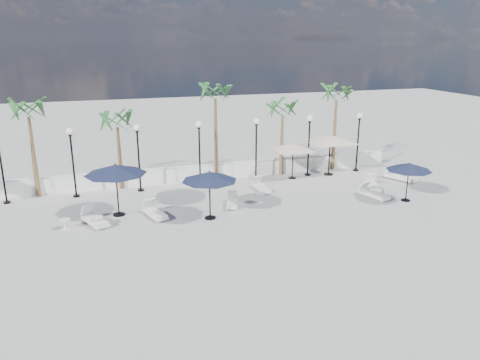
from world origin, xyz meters
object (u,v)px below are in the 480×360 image
object	(u,v)px
lounger_8	(401,176)
parasol_navy_left	(116,170)
lounger_3	(155,212)
parasol_navy_right	(409,167)
lounger_2	(95,219)
lounger_5	(232,202)
parasol_cream_sq_a	(293,145)
lounger_4	(261,187)
lounger_6	(374,194)
lounger_7	(373,185)
parasol_navy_mid	(209,177)
parasol_cream_sq_b	(331,136)

from	to	relation	value
lounger_8	parasol_navy_left	distance (m)	17.08
lounger_3	parasol_navy_right	size ratio (longest dim) A/B	0.81
lounger_2	lounger_5	size ratio (longest dim) A/B	1.18
parasol_navy_right	parasol_cream_sq_a	size ratio (longest dim) A/B	0.51
lounger_3	lounger_8	distance (m)	15.35
lounger_4	lounger_5	bearing A→B (deg)	-141.61
lounger_5	parasol_navy_right	world-z (taller)	parasol_navy_right
lounger_3	lounger_5	xyz separation A→B (m)	(4.05, 0.38, -0.02)
lounger_2	lounger_6	size ratio (longest dim) A/B	1.04
lounger_5	parasol_navy_right	size ratio (longest dim) A/B	0.72
lounger_6	lounger_5	bearing A→B (deg)	157.18
lounger_2	lounger_5	distance (m)	6.88
lounger_3	lounger_4	world-z (taller)	lounger_3
lounger_6	lounger_8	distance (m)	4.15
lounger_6	lounger_7	size ratio (longest dim) A/B	1.02
lounger_2	parasol_navy_left	bearing A→B (deg)	15.36
lounger_2	lounger_6	xyz separation A→B (m)	(14.64, -0.62, -0.01)
lounger_7	lounger_8	distance (m)	2.78
lounger_5	lounger_8	xyz separation A→B (m)	(11.22, 1.22, 0.05)
parasol_navy_mid	parasol_cream_sq_a	size ratio (longest dim) A/B	0.57
lounger_7	parasol_cream_sq_a	world-z (taller)	parasol_cream_sq_a
lounger_3	parasol_cream_sq_b	xyz separation A→B (m)	(11.60, 4.07, 2.31)
parasol_navy_left	parasol_cream_sq_a	size ratio (longest dim) A/B	0.63
parasol_navy_left	parasol_cream_sq_b	size ratio (longest dim) A/B	0.55
parasol_navy_mid	lounger_6	bearing A→B (deg)	1.75
parasol_navy_mid	lounger_5	bearing A→B (deg)	42.20
lounger_5	lounger_8	distance (m)	11.28
lounger_2	lounger_3	distance (m)	2.82
lounger_2	lounger_7	xyz separation A→B (m)	(15.47, 0.75, -0.02)
parasol_cream_sq_a	lounger_3	bearing A→B (deg)	-155.83
lounger_5	lounger_7	bearing A→B (deg)	20.36
lounger_4	lounger_3	bearing A→B (deg)	-161.36
lounger_5	parasol_navy_mid	bearing A→B (deg)	-119.26
lounger_6	parasol_navy_right	xyz separation A→B (m)	(1.38, -0.95, 1.65)
parasol_navy_right	lounger_3	bearing A→B (deg)	172.78
lounger_2	parasol_navy_mid	xyz separation A→B (m)	(5.34, -0.90, 1.87)
lounger_8	parasol_cream_sq_b	xyz separation A→B (m)	(-3.66, 2.47, 2.28)
parasol_navy_right	lounger_5	bearing A→B (deg)	167.37
parasol_navy_right	parasol_cream_sq_b	xyz separation A→B (m)	(-1.60, 5.75, 0.65)
parasol_navy_mid	lounger_2	bearing A→B (deg)	170.43
lounger_2	lounger_4	world-z (taller)	lounger_2
lounger_7	lounger_2	bearing A→B (deg)	-156.31
lounger_5	lounger_8	world-z (taller)	lounger_8
lounger_4	parasol_navy_right	world-z (taller)	parasol_navy_right
lounger_3	parasol_cream_sq_a	size ratio (longest dim) A/B	0.41
lounger_2	lounger_3	size ratio (longest dim) A/B	1.06
lounger_4	parasol_navy_left	bearing A→B (deg)	-170.50
lounger_6	parasol_navy_left	distance (m)	13.73
parasol_cream_sq_b	parasol_navy_right	bearing A→B (deg)	-74.47
lounger_6	parasol_cream_sq_a	size ratio (longest dim) A/B	0.42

